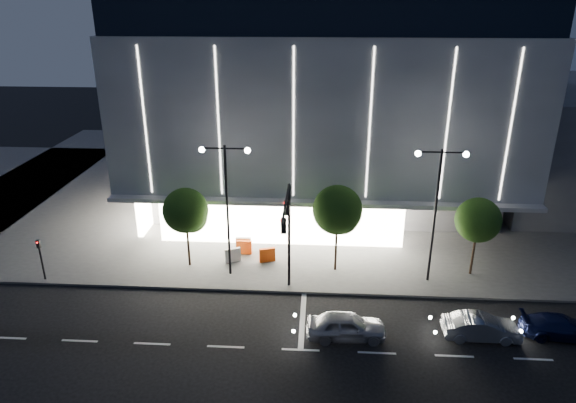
% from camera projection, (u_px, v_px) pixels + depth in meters
% --- Properties ---
extents(ground, '(160.00, 160.00, 0.00)m').
position_uv_depth(ground, '(266.00, 331.00, 28.60)').
color(ground, black).
rests_on(ground, ground).
extents(sidewalk_museum, '(70.00, 40.00, 0.15)m').
position_uv_depth(sidewalk_museum, '(341.00, 185.00, 50.51)').
color(sidewalk_museum, '#474747').
rests_on(sidewalk_museum, ground).
extents(museum, '(30.00, 25.80, 18.00)m').
position_uv_depth(museum, '(323.00, 94.00, 45.64)').
color(museum, '#4C4C51').
rests_on(museum, ground).
extents(annex_building, '(16.00, 20.00, 10.00)m').
position_uv_depth(annex_building, '(571.00, 140.00, 47.44)').
color(annex_building, '#4C4C51').
rests_on(annex_building, ground).
extents(traffic_mast, '(0.33, 5.89, 7.07)m').
position_uv_depth(traffic_mast, '(288.00, 225.00, 29.76)').
color(traffic_mast, black).
rests_on(traffic_mast, ground).
extents(street_lamp_west, '(3.16, 0.36, 9.00)m').
position_uv_depth(street_lamp_west, '(227.00, 192.00, 32.12)').
color(street_lamp_west, black).
rests_on(street_lamp_west, ground).
extents(street_lamp_east, '(3.16, 0.36, 9.00)m').
position_uv_depth(street_lamp_east, '(437.00, 197.00, 31.35)').
color(street_lamp_east, black).
rests_on(street_lamp_east, ground).
extents(ped_signal_far, '(0.22, 0.24, 3.00)m').
position_uv_depth(ped_signal_far, '(41.00, 255.00, 32.95)').
color(ped_signal_far, black).
rests_on(ped_signal_far, ground).
extents(tree_left, '(3.02, 3.02, 5.72)m').
position_uv_depth(tree_left, '(186.00, 213.00, 33.95)').
color(tree_left, black).
rests_on(tree_left, ground).
extents(tree_mid, '(3.25, 3.25, 6.15)m').
position_uv_depth(tree_mid, '(338.00, 212.00, 33.25)').
color(tree_mid, black).
rests_on(tree_mid, ground).
extents(tree_right, '(2.91, 2.91, 5.51)m').
position_uv_depth(tree_right, '(478.00, 222.00, 32.89)').
color(tree_right, black).
rests_on(tree_right, ground).
extents(car_lead, '(4.41, 1.95, 1.48)m').
position_uv_depth(car_lead, '(346.00, 326.00, 27.83)').
color(car_lead, '#A9ABB1').
rests_on(car_lead, ground).
extents(car_second, '(4.11, 1.45, 1.35)m').
position_uv_depth(car_second, '(481.00, 327.00, 27.81)').
color(car_second, '#A6A8AE').
rests_on(car_second, ground).
extents(car_third, '(4.36, 2.01, 1.23)m').
position_uv_depth(car_third, '(561.00, 327.00, 27.95)').
color(car_third, '#111841').
rests_on(car_third, ground).
extents(barrier_a, '(1.11, 0.30, 1.00)m').
position_uv_depth(barrier_a, '(244.00, 247.00, 36.74)').
color(barrier_a, '#CF430B').
rests_on(barrier_a, sidewalk_museum).
extents(barrier_b, '(1.10, 0.27, 1.00)m').
position_uv_depth(barrier_b, '(243.00, 244.00, 37.25)').
color(barrier_b, silver).
rests_on(barrier_b, sidewalk_museum).
extents(barrier_c, '(1.12, 0.59, 1.00)m').
position_uv_depth(barrier_c, '(267.00, 255.00, 35.65)').
color(barrier_c, '#FC4C0E').
rests_on(barrier_c, sidewalk_museum).
extents(barrier_d, '(1.11, 0.67, 1.00)m').
position_uv_depth(barrier_d, '(233.00, 255.00, 35.64)').
color(barrier_d, silver).
rests_on(barrier_d, sidewalk_museum).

